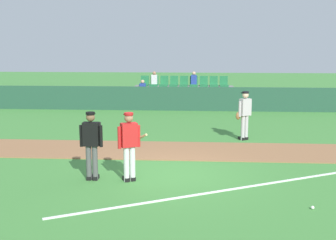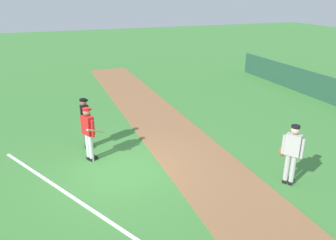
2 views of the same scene
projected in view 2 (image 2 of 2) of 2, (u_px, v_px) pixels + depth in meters
The scene contains 6 objects.
ground_plane at pixel (121, 169), 10.22m from camera, with size 80.00×80.00×0.00m, color #42843A.
infield_dirt_path at pixel (193, 156), 11.01m from camera, with size 28.00×2.41×0.03m, color #936642.
foul_line_chalk at pixel (131, 236), 7.43m from camera, with size 12.00×0.10×0.01m, color white.
batter_red_jersey at pixel (89, 132), 10.44m from camera, with size 0.74×0.70×1.76m.
umpire_home_plate at pixel (85, 121), 11.29m from camera, with size 0.59×0.31×1.76m.
runner_grey_jersey at pixel (291, 152), 9.14m from camera, with size 0.61×0.46×1.76m.
Camera 2 is at (8.91, -1.88, 5.07)m, focal length 35.97 mm.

